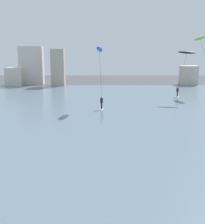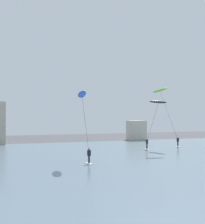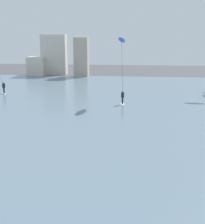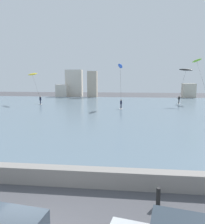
% 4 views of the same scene
% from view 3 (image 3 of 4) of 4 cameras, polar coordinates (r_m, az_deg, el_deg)
% --- Properties ---
extents(water_bay, '(84.00, 52.00, 0.10)m').
position_cam_3_polar(water_bay, '(37.76, 0.80, 0.92)').
color(water_bay, slate).
rests_on(water_bay, ground).
extents(far_shore_buildings, '(39.38, 4.60, 7.91)m').
position_cam_3_polar(far_shore_buildings, '(65.06, -2.82, 9.09)').
color(far_shore_buildings, beige).
rests_on(far_shore_buildings, ground).
extents(kitesurfer_blue, '(1.00, 3.82, 7.95)m').
position_cam_3_polar(kitesurfer_blue, '(39.53, 3.38, 10.91)').
color(kitesurfer_blue, silver).
rests_on(kitesurfer_blue, water_bay).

